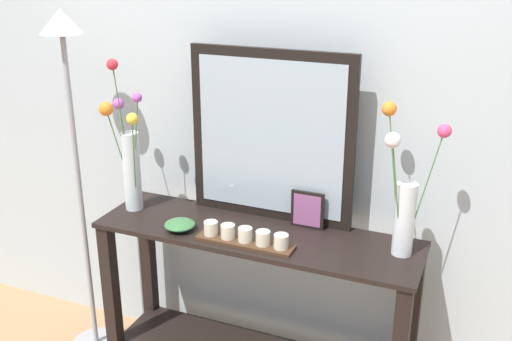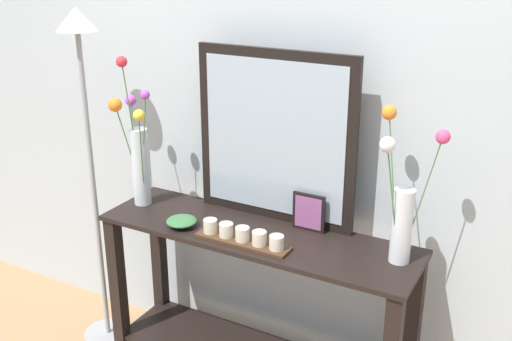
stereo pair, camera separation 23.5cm
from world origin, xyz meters
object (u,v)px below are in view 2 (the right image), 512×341
Objects in this scene: vase_right at (402,206)px; floor_lamp at (87,128)px; mirror_leaning at (275,137)px; decorative_bowl at (182,221)px; console_table at (256,300)px; tall_vase_left at (138,152)px; candle_tray at (243,237)px; picture_frame_small at (309,212)px.

vase_right is 1.44m from floor_lamp.
mirror_leaning is 5.64× the size of decorative_bowl.
vase_right is (0.57, 0.05, 0.54)m from console_table.
mirror_leaning is at bearing 10.48° from floor_lamp.
mirror_leaning reaches higher than vase_right.
decorative_bowl is at bearing -19.39° from tall_vase_left.
candle_tray is 0.92m from floor_lamp.
vase_right reaches higher than picture_frame_small.
decorative_bowl is (0.29, -0.10, -0.22)m from tall_vase_left.
console_table is 0.45m from picture_frame_small.
vase_right reaches higher than console_table.
mirror_leaning is 0.59m from vase_right.
mirror_leaning reaches higher than tall_vase_left.
console_table is at bearing 90.17° from candle_tray.
mirror_leaning is 0.33m from picture_frame_small.
picture_frame_small is 0.10× the size of floor_lamp.
console_table is 0.46m from decorative_bowl.
picture_frame_small is at bearing 33.83° from console_table.
floor_lamp is at bearing -173.38° from picture_frame_small.
mirror_leaning is 0.42m from candle_tray.
mirror_leaning is 0.44× the size of floor_lamp.
console_table is 10.50× the size of decorative_bowl.
decorative_bowl is 0.65m from floor_lamp.
vase_right is (1.16, 0.04, -0.03)m from tall_vase_left.
vase_right is 0.34× the size of floor_lamp.
tall_vase_left is at bearing 160.61° from decorative_bowl.
decorative_bowl is at bearing -161.15° from console_table.
candle_tray is 0.29m from decorative_bowl.
floor_lamp reaches higher than mirror_leaning.
candle_tray is at bearing -1.72° from decorative_bowl.
tall_vase_left reaches higher than vase_right.
tall_vase_left is 1.19× the size of vase_right.
decorative_bowl is 0.08× the size of floor_lamp.
candle_tray is (0.59, -0.11, -0.22)m from tall_vase_left.
floor_lamp is (-1.04, -0.12, 0.24)m from picture_frame_small.
picture_frame_small is at bearing 6.62° from floor_lamp.
vase_right is 4.42× the size of decorative_bowl.
picture_frame_small is at bearing 8.57° from tall_vase_left.
picture_frame_small is at bearing 169.45° from vase_right.
floor_lamp is at bearing 172.99° from candle_tray.
candle_tray is at bearing -127.80° from picture_frame_small.
mirror_leaning is 4.52× the size of picture_frame_small.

